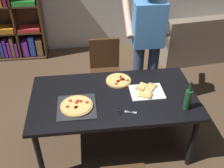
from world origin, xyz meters
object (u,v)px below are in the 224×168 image
Objects in this scene: dining_table at (114,101)px; person_serving_pizza at (147,41)px; chair_far_side at (105,67)px; kitchen_scissors at (124,111)px; pepperoni_pizza_on_tray at (77,106)px; couch at (203,40)px; second_pizza_plain at (119,80)px; wine_bottle at (188,99)px.

dining_table is 1.01× the size of person_serving_pizza.
kitchen_scissors is (0.07, -1.22, 0.24)m from chair_far_side.
dining_table is 4.53× the size of pepperoni_pizza_on_tray.
couch reaches higher than second_pizza_plain.
couch is 6.14× the size of second_pizza_plain.
dining_table is at bearing -133.82° from couch.
kitchen_scissors is at bearing -14.82° from pepperoni_pizza_on_tray.
person_serving_pizza is at bearing 100.17° from wine_bottle.
dining_table is 5.59× the size of wine_bottle.
kitchen_scissors is at bearing -129.32° from couch.
wine_bottle is 1.09× the size of second_pizza_plain.
person_serving_pizza is at bearing 65.61° from kitchen_scissors.
chair_far_side reaches higher than second_pizza_plain.
couch reaches higher than pepperoni_pizza_on_tray.
dining_table is 2.78m from couch.
couch is (1.91, 1.03, -0.21)m from chair_far_side.
person_serving_pizza is 8.81× the size of kitchen_scissors.
couch is at bearing 28.41° from chair_far_side.
wine_bottle is 0.64m from kitchen_scissors.
kitchen_scissors is 0.52m from second_pizza_plain.
person_serving_pizza is 5.54× the size of wine_bottle.
dining_table is at bearing -125.15° from person_serving_pizza.
couch is at bearing 43.48° from second_pizza_plain.
wine_bottle is at bearing -41.62° from second_pizza_plain.
wine_bottle is at bearing -60.47° from chair_far_side.
wine_bottle is (0.70, -0.28, 0.19)m from dining_table.
chair_far_side is 0.50× the size of couch.
couch is at bearing 61.97° from wine_bottle.
dining_table is at bearing 158.18° from wine_bottle.
couch is 2.55m from second_pizza_plain.
person_serving_pizza is at bearing -137.98° from couch.
chair_far_side reaches higher than couch.
person_serving_pizza is at bearing 43.79° from pepperoni_pizza_on_tray.
kitchen_scissors reaches higher than dining_table.
wine_bottle is at bearing -21.82° from dining_table.
second_pizza_plain is at bearing 71.30° from dining_table.
pepperoni_pizza_on_tray is (-0.39, -1.09, 0.25)m from chair_far_side.
second_pizza_plain reaches higher than kitchen_scissors.
pepperoni_pizza_on_tray reaches higher than second_pizza_plain.
couch is (1.91, 1.99, -0.38)m from dining_table.
dining_table is 1.96× the size of chair_far_side.
kitchen_scissors is 0.68× the size of second_pizza_plain.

